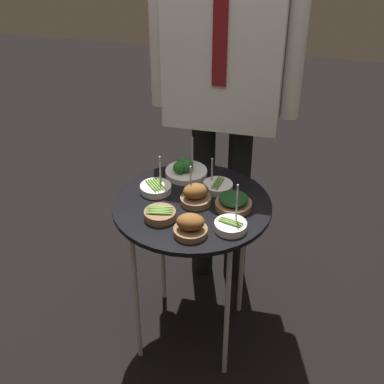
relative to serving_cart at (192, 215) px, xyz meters
The scene contains 11 objects.
ground_plane 0.64m from the serving_cart, ahead, with size 8.00×8.00×0.00m, color black.
serving_cart is the anchor object (origin of this frame).
bowl_roast_near_rim 0.09m from the serving_cart, 25.06° to the left, with size 0.12×0.12×0.14m.
bowl_spinach_center 0.18m from the serving_cart, ahead, with size 0.14×0.14×0.06m.
bowl_broccoli_far_rim 0.23m from the serving_cart, 111.26° to the left, with size 0.17×0.17×0.16m.
bowl_asparagus_front_left 0.17m from the serving_cart, 125.75° to the right, with size 0.12×0.12×0.04m.
bowl_roast_mid_left 0.22m from the serving_cart, 77.79° to the right, with size 0.12×0.12×0.08m.
bowl_asparagus_back_right 0.18m from the serving_cart, 163.36° to the left, with size 0.12×0.12×0.14m.
bowl_asparagus_front_center 0.23m from the serving_cart, 37.11° to the right, with size 0.12×0.12×0.17m.
bowl_asparagus_front_right 0.16m from the serving_cart, 58.19° to the left, with size 0.12×0.12×0.13m.
waiter_figure 0.62m from the serving_cart, 85.83° to the left, with size 0.63×0.24×1.71m.
Camera 1 is at (0.40, -1.65, 1.83)m, focal length 50.00 mm.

